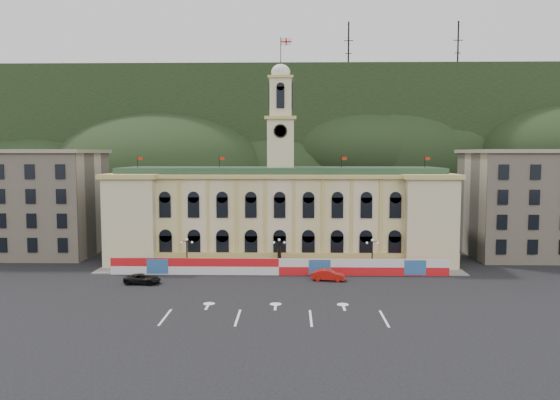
{
  "coord_description": "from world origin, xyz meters",
  "views": [
    {
      "loc": [
        1.93,
        -64.25,
        17.97
      ],
      "look_at": [
        0.1,
        18.0,
        10.9
      ],
      "focal_mm": 35.0,
      "sensor_mm": 36.0,
      "label": 1
    }
  ],
  "objects_px": {
    "lamp_center": "(279,252)",
    "red_sedan": "(328,275)",
    "statue": "(279,263)",
    "black_suv": "(142,279)"
  },
  "relations": [
    {
      "from": "red_sedan",
      "to": "black_suv",
      "type": "relative_size",
      "value": 0.97
    },
    {
      "from": "statue",
      "to": "black_suv",
      "type": "xyz_separation_m",
      "value": [
        -18.68,
        -8.81,
        -0.5
      ]
    },
    {
      "from": "statue",
      "to": "red_sedan",
      "type": "xyz_separation_m",
      "value": [
        7.08,
        -6.23,
        -0.4
      ]
    },
    {
      "from": "lamp_center",
      "to": "red_sedan",
      "type": "distance_m",
      "value": 9.1
    },
    {
      "from": "lamp_center",
      "to": "black_suv",
      "type": "distance_m",
      "value": 20.38
    },
    {
      "from": "statue",
      "to": "red_sedan",
      "type": "height_order",
      "value": "statue"
    },
    {
      "from": "black_suv",
      "to": "lamp_center",
      "type": "bearing_deg",
      "value": -63.2
    },
    {
      "from": "statue",
      "to": "lamp_center",
      "type": "distance_m",
      "value": 2.14
    },
    {
      "from": "statue",
      "to": "red_sedan",
      "type": "bearing_deg",
      "value": -41.33
    },
    {
      "from": "lamp_center",
      "to": "red_sedan",
      "type": "height_order",
      "value": "lamp_center"
    }
  ]
}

